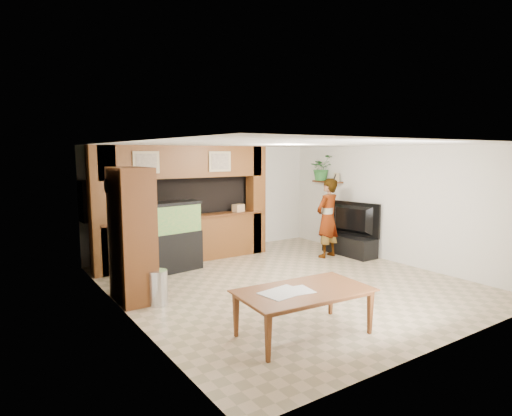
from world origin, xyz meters
TOP-DOWN VIEW (x-y plane):
  - floor at (0.00, 0.00)m, footprint 6.50×6.50m
  - ceiling at (0.00, 0.00)m, footprint 6.50×6.50m
  - wall_back at (0.00, 3.25)m, footprint 6.00×0.00m
  - wall_left at (-3.00, 0.00)m, footprint 0.00×6.50m
  - wall_right at (3.00, 0.00)m, footprint 0.00×6.50m
  - partition at (-0.95, 2.64)m, footprint 4.20×0.99m
  - wall_clock at (-2.97, 1.00)m, footprint 0.05×0.25m
  - wall_shelf at (2.85, 1.95)m, footprint 0.25×0.90m
  - pantry_cabinet at (-2.70, 0.63)m, footprint 0.55×0.91m
  - trash_can at (-2.45, 0.20)m, footprint 0.31×0.31m
  - aquarium at (-1.52, 1.95)m, footprint 1.31×0.49m
  - tv_stand at (2.65, 0.93)m, footprint 0.50×1.37m
  - television at (2.65, 0.93)m, footprint 0.43×1.43m
  - photo_frame at (2.85, 1.62)m, footprint 0.04×0.17m
  - potted_plant at (2.82, 2.16)m, footprint 0.62×0.54m
  - person at (2.05, 1.07)m, footprint 0.76×0.58m
  - microphone at (2.10, 0.91)m, footprint 0.03×0.09m
  - dining_table at (-1.25, -2.03)m, footprint 1.86×1.12m
  - newspaper_a at (-1.40, -1.98)m, footprint 0.53×0.42m
  - newspaper_b at (-1.56, -1.94)m, footprint 0.62×0.49m
  - counter_box at (0.45, 2.45)m, footprint 0.31×0.25m

SIDE VIEW (x-z plane):
  - floor at x=0.00m, z-range 0.00..0.00m
  - tv_stand at x=2.65m, z-range 0.00..0.46m
  - trash_can at x=-2.45m, z-range 0.00..0.57m
  - dining_table at x=-1.25m, z-range 0.00..0.63m
  - newspaper_a at x=-1.40m, z-range 0.63..0.64m
  - newspaper_b at x=-1.56m, z-range 0.63..0.64m
  - aquarium at x=-1.52m, z-range -0.02..1.44m
  - television at x=2.65m, z-range 0.46..1.28m
  - person at x=2.05m, z-range 0.00..1.86m
  - pantry_cabinet at x=-2.70m, z-range 0.00..2.21m
  - counter_box at x=0.45m, z-range 1.04..1.22m
  - wall_back at x=0.00m, z-range -1.70..4.30m
  - wall_left at x=-3.00m, z-range -1.95..4.55m
  - wall_right at x=3.00m, z-range -1.95..4.55m
  - partition at x=-0.95m, z-range 0.01..2.61m
  - wall_shelf at x=2.85m, z-range 1.68..1.72m
  - photo_frame at x=2.85m, z-range 1.72..1.94m
  - microphone at x=2.10m, z-range 1.82..1.97m
  - wall_clock at x=-2.97m, z-range 1.77..2.02m
  - potted_plant at x=2.82m, z-range 1.72..2.39m
  - ceiling at x=0.00m, z-range 2.60..2.60m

